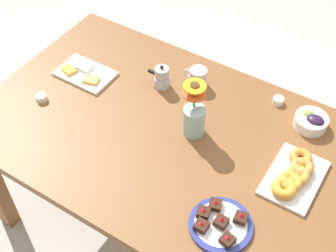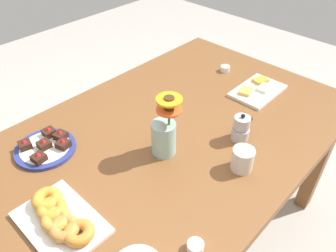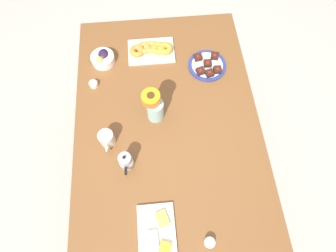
{
  "view_description": "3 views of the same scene",
  "coord_description": "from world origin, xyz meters",
  "px_view_note": "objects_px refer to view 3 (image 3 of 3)",
  "views": [
    {
      "loc": [
        -0.68,
        1.07,
        2.18
      ],
      "look_at": [
        0.0,
        0.0,
        0.78
      ],
      "focal_mm": 50.0,
      "sensor_mm": 36.0,
      "label": 1
    },
    {
      "loc": [
        -0.73,
        -0.69,
        1.59
      ],
      "look_at": [
        0.0,
        0.0,
        0.78
      ],
      "focal_mm": 35.0,
      "sensor_mm": 36.0,
      "label": 2
    },
    {
      "loc": [
        0.55,
        -0.05,
        2.03
      ],
      "look_at": [
        0.0,
        0.0,
        0.78
      ],
      "focal_mm": 28.0,
      "sensor_mm": 36.0,
      "label": 3
    }
  ],
  "objects_px": {
    "cheese_platter": "(157,234)",
    "flower_vase": "(155,109)",
    "jam_cup_berry": "(209,243)",
    "moka_pot": "(126,161)",
    "dessert_plate": "(207,65)",
    "coffee_mug": "(107,139)",
    "jam_cup_honey": "(93,84)",
    "grape_bowl": "(103,58)",
    "croissant_platter": "(152,49)",
    "dining_table": "(168,135)"
  },
  "relations": [
    {
      "from": "coffee_mug",
      "to": "cheese_platter",
      "type": "relative_size",
      "value": 0.43
    },
    {
      "from": "jam_cup_honey",
      "to": "jam_cup_berry",
      "type": "bearing_deg",
      "value": 31.13
    },
    {
      "from": "grape_bowl",
      "to": "jam_cup_honey",
      "type": "xyz_separation_m",
      "value": [
        0.17,
        -0.06,
        -0.01
      ]
    },
    {
      "from": "flower_vase",
      "to": "croissant_platter",
      "type": "bearing_deg",
      "value": 178.86
    },
    {
      "from": "dining_table",
      "to": "jam_cup_honey",
      "type": "relative_size",
      "value": 33.33
    },
    {
      "from": "grape_bowl",
      "to": "moka_pot",
      "type": "distance_m",
      "value": 0.66
    },
    {
      "from": "coffee_mug",
      "to": "jam_cup_berry",
      "type": "xyz_separation_m",
      "value": [
        0.53,
        0.45,
        -0.03
      ]
    },
    {
      "from": "moka_pot",
      "to": "grape_bowl",
      "type": "bearing_deg",
      "value": -169.35
    },
    {
      "from": "coffee_mug",
      "to": "dessert_plate",
      "type": "bearing_deg",
      "value": 126.06
    },
    {
      "from": "grape_bowl",
      "to": "jam_cup_honey",
      "type": "distance_m",
      "value": 0.18
    },
    {
      "from": "cheese_platter",
      "to": "flower_vase",
      "type": "relative_size",
      "value": 1.06
    },
    {
      "from": "dessert_plate",
      "to": "flower_vase",
      "type": "xyz_separation_m",
      "value": [
        0.3,
        -0.33,
        0.07
      ]
    },
    {
      "from": "cheese_platter",
      "to": "moka_pot",
      "type": "distance_m",
      "value": 0.37
    },
    {
      "from": "dining_table",
      "to": "flower_vase",
      "type": "bearing_deg",
      "value": -144.03
    },
    {
      "from": "grape_bowl",
      "to": "jam_cup_honey",
      "type": "bearing_deg",
      "value": -18.29
    },
    {
      "from": "croissant_platter",
      "to": "flower_vase",
      "type": "xyz_separation_m",
      "value": [
        0.44,
        -0.01,
        0.06
      ]
    },
    {
      "from": "jam_cup_honey",
      "to": "flower_vase",
      "type": "distance_m",
      "value": 0.42
    },
    {
      "from": "grape_bowl",
      "to": "croissant_platter",
      "type": "bearing_deg",
      "value": 98.68
    },
    {
      "from": "jam_cup_berry",
      "to": "flower_vase",
      "type": "xyz_separation_m",
      "value": [
        -0.65,
        -0.19,
        0.07
      ]
    },
    {
      "from": "jam_cup_berry",
      "to": "moka_pot",
      "type": "relative_size",
      "value": 0.4
    },
    {
      "from": "flower_vase",
      "to": "dining_table",
      "type": "bearing_deg",
      "value": 35.97
    },
    {
      "from": "dessert_plate",
      "to": "flower_vase",
      "type": "distance_m",
      "value": 0.45
    },
    {
      "from": "dining_table",
      "to": "coffee_mug",
      "type": "relative_size",
      "value": 14.18
    },
    {
      "from": "jam_cup_berry",
      "to": "moka_pot",
      "type": "xyz_separation_m",
      "value": [
        -0.4,
        -0.36,
        0.03
      ]
    },
    {
      "from": "grape_bowl",
      "to": "jam_cup_honey",
      "type": "height_order",
      "value": "grape_bowl"
    },
    {
      "from": "dining_table",
      "to": "jam_cup_honey",
      "type": "bearing_deg",
      "value": -127.95
    },
    {
      "from": "coffee_mug",
      "to": "jam_cup_honey",
      "type": "xyz_separation_m",
      "value": [
        -0.36,
        -0.08,
        -0.03
      ]
    },
    {
      "from": "dining_table",
      "to": "cheese_platter",
      "type": "height_order",
      "value": "cheese_platter"
    },
    {
      "from": "cheese_platter",
      "to": "dessert_plate",
      "type": "bearing_deg",
      "value": 157.87
    },
    {
      "from": "coffee_mug",
      "to": "dessert_plate",
      "type": "xyz_separation_m",
      "value": [
        -0.43,
        0.59,
        -0.03
      ]
    },
    {
      "from": "coffee_mug",
      "to": "grape_bowl",
      "type": "distance_m",
      "value": 0.52
    },
    {
      "from": "cheese_platter",
      "to": "flower_vase",
      "type": "distance_m",
      "value": 0.6
    },
    {
      "from": "grape_bowl",
      "to": "jam_cup_berry",
      "type": "xyz_separation_m",
      "value": [
        1.05,
        0.48,
        -0.01
      ]
    },
    {
      "from": "coffee_mug",
      "to": "moka_pot",
      "type": "distance_m",
      "value": 0.16
    },
    {
      "from": "coffee_mug",
      "to": "croissant_platter",
      "type": "distance_m",
      "value": 0.63
    },
    {
      "from": "cheese_platter",
      "to": "croissant_platter",
      "type": "bearing_deg",
      "value": 177.63
    },
    {
      "from": "croissant_platter",
      "to": "cheese_platter",
      "type": "bearing_deg",
      "value": -2.37
    },
    {
      "from": "moka_pot",
      "to": "cheese_platter",
      "type": "bearing_deg",
      "value": 20.46
    },
    {
      "from": "coffee_mug",
      "to": "jam_cup_berry",
      "type": "distance_m",
      "value": 0.69
    },
    {
      "from": "jam_cup_berry",
      "to": "moka_pot",
      "type": "height_order",
      "value": "moka_pot"
    },
    {
      "from": "moka_pot",
      "to": "dining_table",
      "type": "bearing_deg",
      "value": 127.83
    },
    {
      "from": "coffee_mug",
      "to": "flower_vase",
      "type": "bearing_deg",
      "value": 116.49
    },
    {
      "from": "jam_cup_berry",
      "to": "dessert_plate",
      "type": "bearing_deg",
      "value": 171.82
    },
    {
      "from": "grape_bowl",
      "to": "cheese_platter",
      "type": "xyz_separation_m",
      "value": [
        0.99,
        0.25,
        -0.02
      ]
    },
    {
      "from": "dining_table",
      "to": "coffee_mug",
      "type": "height_order",
      "value": "coffee_mug"
    },
    {
      "from": "coffee_mug",
      "to": "flower_vase",
      "type": "xyz_separation_m",
      "value": [
        -0.13,
        0.26,
        0.04
      ]
    },
    {
      "from": "jam_cup_berry",
      "to": "flower_vase",
      "type": "height_order",
      "value": "flower_vase"
    },
    {
      "from": "cheese_platter",
      "to": "jam_cup_berry",
      "type": "height_order",
      "value": "cheese_platter"
    },
    {
      "from": "cheese_platter",
      "to": "moka_pot",
      "type": "bearing_deg",
      "value": -159.54
    },
    {
      "from": "dining_table",
      "to": "cheese_platter",
      "type": "relative_size",
      "value": 6.15
    }
  ]
}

